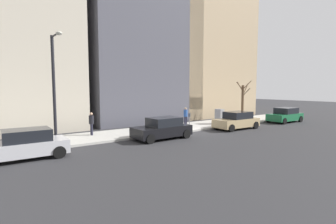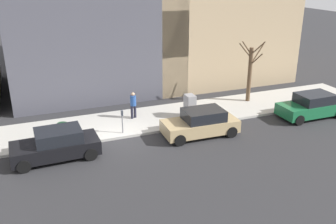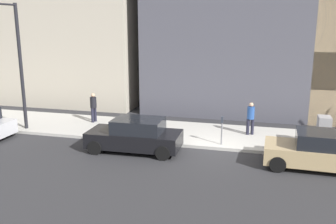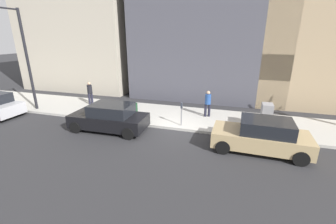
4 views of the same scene
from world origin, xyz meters
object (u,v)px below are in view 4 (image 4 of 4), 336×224
at_px(parking_meter, 182,112).
at_px(utility_box, 266,117).
at_px(parked_car_black, 110,118).
at_px(pedestrian_near_meter, 208,102).
at_px(streetlamp, 22,52).
at_px(pedestrian_midblock, 90,92).
at_px(trash_bin, 133,110).
at_px(parked_car_tan, 261,136).

bearing_deg(parking_meter, utility_box, -79.35).
relative_size(parked_car_black, utility_box, 2.97).
xyz_separation_m(parked_car_black, parking_meter, (1.45, -3.73, 0.24)).
relative_size(utility_box, pedestrian_near_meter, 0.86).
height_order(parked_car_black, streetlamp, streetlamp).
bearing_deg(parking_meter, pedestrian_midblock, 73.55).
bearing_deg(trash_bin, parked_car_tan, -105.47).
height_order(utility_box, streetlamp, streetlamp).
xyz_separation_m(parked_car_tan, streetlamp, (1.40, 14.59, 3.28)).
xyz_separation_m(utility_box, trash_bin, (-0.40, 7.73, -0.25)).
relative_size(parking_meter, pedestrian_near_meter, 0.81).
height_order(parking_meter, streetlamp, streetlamp).
height_order(parked_car_black, utility_box, utility_box).
height_order(parked_car_tan, trash_bin, parked_car_tan).
height_order(utility_box, pedestrian_near_meter, pedestrian_near_meter).
distance_m(parked_car_tan, streetlamp, 15.02).
relative_size(trash_bin, pedestrian_near_meter, 0.54).
relative_size(parked_car_tan, parking_meter, 3.15).
bearing_deg(streetlamp, parked_car_tan, -95.50).
height_order(parking_meter, pedestrian_near_meter, pedestrian_near_meter).
bearing_deg(pedestrian_midblock, pedestrian_near_meter, -78.95).
distance_m(parked_car_black, utility_box, 8.57).
height_order(parked_car_black, pedestrian_midblock, pedestrian_midblock).
xyz_separation_m(trash_bin, pedestrian_midblock, (1.77, 4.33, 0.49)).
height_order(parked_car_tan, streetlamp, streetlamp).
distance_m(streetlamp, pedestrian_midblock, 4.80).
bearing_deg(parked_car_tan, parking_meter, 70.58).
xyz_separation_m(parked_car_black, pedestrian_midblock, (3.67, 3.80, 0.35)).
bearing_deg(streetlamp, parking_meter, -89.09).
relative_size(parked_car_black, streetlamp, 0.65).
bearing_deg(pedestrian_midblock, parked_car_tan, -95.25).
xyz_separation_m(parking_meter, pedestrian_midblock, (2.22, 7.53, 0.11)).
relative_size(parked_car_black, pedestrian_near_meter, 2.56).
bearing_deg(pedestrian_near_meter, streetlamp, -11.84).
bearing_deg(trash_bin, parked_car_black, 164.58).
relative_size(parked_car_black, trash_bin, 4.71).
distance_m(parked_car_tan, pedestrian_near_meter, 4.57).
relative_size(parking_meter, streetlamp, 0.21).
bearing_deg(streetlamp, pedestrian_midblock, -51.01).
height_order(trash_bin, pedestrian_near_meter, pedestrian_near_meter).
relative_size(streetlamp, pedestrian_near_meter, 3.92).
xyz_separation_m(utility_box, pedestrian_midblock, (1.37, 12.06, 0.24)).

